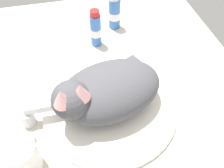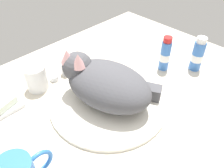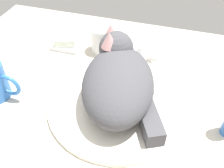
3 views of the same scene
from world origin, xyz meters
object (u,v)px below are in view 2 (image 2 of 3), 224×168
faucet (68,68)px  toothpaste_bottle (165,55)px  cat (105,82)px  mouthwash_bottle (198,55)px  soap_bar (4,103)px  rinse_cup (36,78)px

faucet → toothpaste_bottle: toothpaste_bottle is taller
cat → toothpaste_bottle: bearing=-5.4°
faucet → mouthwash_bottle: bearing=-40.2°
faucet → soap_bar: faucet is taller
soap_bar → faucet: bearing=0.4°
soap_bar → rinse_cup: bearing=7.4°
faucet → toothpaste_bottle: 33.25cm
rinse_cup → cat: bearing=-61.0°
cat → soap_bar: size_ratio=4.51×
rinse_cup → toothpaste_bottle: size_ratio=0.65×
faucet → mouthwash_bottle: size_ratio=1.07×
faucet → cat: cat is taller
faucet → mouthwash_bottle: (33.69, -28.47, 2.91)cm
cat → soap_bar: (-22.51, 17.99, -5.01)cm
soap_bar → toothpaste_bottle: 52.86cm
faucet → rinse_cup: rinse_cup is taller
rinse_cup → toothpaste_bottle: toothpaste_bottle is taller
faucet → rinse_cup: (-11.00, 1.38, 1.24)cm
toothpaste_bottle → mouthwash_bottle: bearing=-45.5°
faucet → soap_bar: (-22.68, -0.14, -0.45)cm
mouthwash_bottle → toothpaste_bottle: bearing=134.5°
cat → soap_bar: bearing=141.4°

